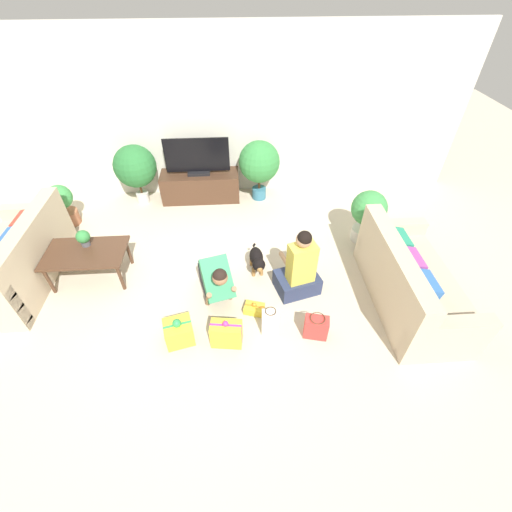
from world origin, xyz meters
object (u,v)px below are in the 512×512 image
Objects in this scene: sofa_right at (409,283)px; person_kneeling at (216,280)px; potted_plant_corner_left at (63,204)px; potted_plant_back_right at (259,163)px; dog at (257,260)px; person_sitting at (299,271)px; potted_plant_corner_right at (368,212)px; sofa_left at (18,261)px; potted_plant_back_left at (135,167)px; gift_bag_b at (270,322)px; coffee_table at (86,255)px; tv at (197,159)px; tabletop_plant at (83,238)px; gift_bag_a at (316,327)px; tv_console at (201,186)px; gift_box_c at (179,332)px; gift_box_a at (226,334)px; gift_box_b at (254,308)px.

person_kneeling is (-2.31, 0.19, 0.02)m from sofa_right.
sofa_right is 2.64× the size of potted_plant_corner_left.
dog is at bearing -95.09° from potted_plant_back_right.
person_kneeling is at bearing -11.42° from person_sitting.
person_kneeling is (-2.17, -1.04, -0.16)m from potted_plant_corner_right.
sofa_right is at bearing 153.58° from person_sitting.
potted_plant_back_left is at bearing 145.55° from sofa_left.
person_kneeling reaches higher than potted_plant_corner_left.
person_kneeling is 0.84m from gift_bag_b.
coffee_table is (-3.97, 0.68, 0.09)m from sofa_right.
person_kneeling is at bearing -146.86° from dog.
tv is at bearing 108.48° from dog.
potted_plant_back_left is (1.22, 1.78, 0.35)m from sofa_left.
tabletop_plant is (-0.02, 0.14, 0.17)m from coffee_table.
gift_bag_a is at bearing -44.67° from person_kneeling.
sofa_left is 1.35× the size of tv_console.
tabletop_plant is at bearing -173.76° from potted_plant_corner_right.
potted_plant_corner_left is 3.01× the size of tabletop_plant.
dog reaches higher than gift_box_c.
sofa_right is 1.73× the size of potted_plant_back_right.
sofa_left and sofa_right have the same top height.
potted_plant_corner_left is at bearing -41.45° from person_sitting.
potted_plant_corner_left is at bearing -164.09° from tv_console.
tv is at bearing 82.44° from person_kneeling.
potted_plant_corner_right reaches higher than tv_console.
gift_bag_b is 1.72× the size of tabletop_plant.
sofa_right is (4.85, -0.71, 0.00)m from sofa_left.
person_sitting is at bearing -11.37° from person_kneeling.
person_sitting reaches higher than gift_bag_a.
potted_plant_corner_right is at bearing -154.60° from person_sitting.
gift_box_c is at bearing -178.29° from gift_bag_b.
tv reaches higher than potted_plant_back_right.
dog is at bearing 119.37° from gift_bag_a.
tv_console is at bearing 88.04° from gift_box_c.
tabletop_plant is at bearing 152.56° from gift_bag_b.
tv reaches higher than person_kneeling.
gift_bag_b is at bearing 11.99° from gift_box_a.
dog is (-0.50, 0.35, -0.10)m from person_sitting.
sofa_right reaches higher than gift_bag_b.
dog is 1.47× the size of gift_bag_b.
potted_plant_back_left is at bearing 180.00° from potted_plant_back_right.
person_kneeling is 0.85× the size of person_sitting.
coffee_table reaches higher than gift_box_b.
tv reaches higher than coffee_table.
tv_console is 3.63× the size of gift_box_c.
gift_box_b is 0.93m from gift_box_c.
person_sitting is 1.74× the size of dog.
potted_plant_back_right is 2.62m from gift_box_b.
potted_plant_back_right reaches higher than tabletop_plant.
coffee_table is 1.20× the size of person_kneeling.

